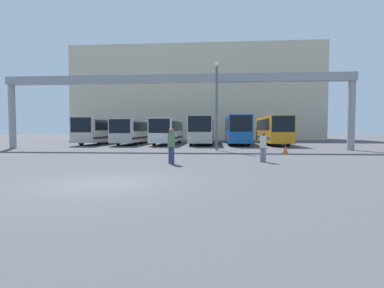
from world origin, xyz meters
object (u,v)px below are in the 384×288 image
(pedestrian_near_center, at_px, (171,145))
(lamp_post, at_px, (217,102))
(bus_slot_0, at_px, (100,129))
(bus_slot_4, at_px, (237,128))
(pedestrian_mid_left, at_px, (263,146))
(bus_slot_3, at_px, (202,129))
(bus_slot_5, at_px, (273,129))
(bus_slot_2, at_px, (168,130))
(traffic_cone, at_px, (285,150))
(bus_slot_1, at_px, (135,130))

(pedestrian_near_center, bearing_deg, lamp_post, -57.71)
(bus_slot_0, distance_m, pedestrian_near_center, 23.72)
(bus_slot_4, height_order, pedestrian_mid_left, bus_slot_4)
(bus_slot_3, xyz_separation_m, bus_slot_5, (8.37, -0.62, -0.01))
(bus_slot_0, relative_size, bus_slot_5, 0.97)
(bus_slot_0, distance_m, bus_slot_2, 8.37)
(lamp_post, bearing_deg, bus_slot_2, 119.54)
(traffic_cone, bearing_deg, pedestrian_near_center, -137.88)
(bus_slot_2, relative_size, bus_slot_4, 0.90)
(bus_slot_2, xyz_separation_m, pedestrian_mid_left, (8.45, -19.34, -0.86))
(bus_slot_2, bearing_deg, pedestrian_mid_left, -66.40)
(bus_slot_1, xyz_separation_m, bus_slot_5, (16.74, -0.38, 0.16))
(bus_slot_0, bearing_deg, traffic_cone, -35.83)
(bus_slot_3, xyz_separation_m, pedestrian_mid_left, (4.26, -19.99, -1.01))
(bus_slot_4, bearing_deg, traffic_cone, -80.38)
(bus_slot_3, height_order, pedestrian_mid_left, bus_slot_3)
(bus_slot_3, relative_size, lamp_post, 1.66)
(bus_slot_3, relative_size, bus_slot_5, 1.11)
(pedestrian_near_center, xyz_separation_m, pedestrian_mid_left, (4.90, 1.32, -0.11))
(bus_slot_0, relative_size, pedestrian_near_center, 5.81)
(bus_slot_2, relative_size, pedestrian_near_center, 5.98)
(bus_slot_5, height_order, pedestrian_mid_left, bus_slot_5)
(pedestrian_near_center, xyz_separation_m, traffic_cone, (7.31, 6.61, -0.68))
(bus_slot_2, height_order, traffic_cone, bus_slot_2)
(bus_slot_2, height_order, bus_slot_3, bus_slot_3)
(bus_slot_1, distance_m, bus_slot_5, 16.74)
(bus_slot_1, xyz_separation_m, pedestrian_near_center, (7.73, -21.06, -0.73))
(bus_slot_2, xyz_separation_m, bus_slot_3, (4.18, 0.65, 0.15))
(bus_slot_5, relative_size, pedestrian_near_center, 6.02)
(bus_slot_0, xyz_separation_m, bus_slot_4, (16.74, 0.80, 0.10))
(bus_slot_3, relative_size, pedestrian_near_center, 6.68)
(bus_slot_4, bearing_deg, bus_slot_0, -177.27)
(bus_slot_4, relative_size, traffic_cone, 20.00)
(pedestrian_near_center, distance_m, pedestrian_mid_left, 5.08)
(bus_slot_2, xyz_separation_m, pedestrian_near_center, (3.54, -20.65, -0.75))
(pedestrian_mid_left, bearing_deg, bus_slot_5, 87.76)
(bus_slot_5, distance_m, traffic_cone, 14.26)
(bus_slot_0, height_order, lamp_post, lamp_post)
(bus_slot_4, xyz_separation_m, bus_slot_5, (4.18, -0.61, -0.04))
(pedestrian_near_center, height_order, lamp_post, lamp_post)
(bus_slot_1, height_order, pedestrian_mid_left, bus_slot_1)
(bus_slot_3, bearing_deg, bus_slot_2, -171.15)
(bus_slot_2, distance_m, pedestrian_near_center, 20.97)
(pedestrian_near_center, bearing_deg, bus_slot_0, -14.60)
(bus_slot_1, relative_size, pedestrian_near_center, 6.42)
(pedestrian_mid_left, distance_m, lamp_post, 9.82)
(pedestrian_near_center, relative_size, lamp_post, 0.25)
(bus_slot_1, xyz_separation_m, bus_slot_4, (12.55, 0.23, 0.20))
(bus_slot_5, bearing_deg, bus_slot_4, 171.69)
(bus_slot_3, distance_m, pedestrian_mid_left, 20.46)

